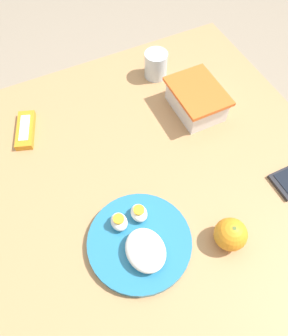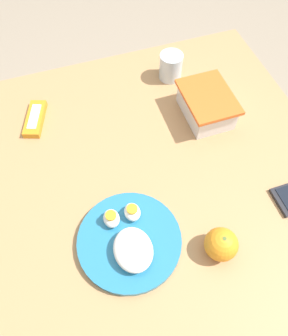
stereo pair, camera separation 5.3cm
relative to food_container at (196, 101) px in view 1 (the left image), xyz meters
name	(u,v)px [view 1 (the left image)]	position (x,y,z in m)	size (l,w,h in m)	color
ground_plane	(150,256)	(0.15, -0.20, -0.74)	(10.00, 10.00, 0.00)	gray
table	(154,189)	(0.15, -0.20, -0.12)	(0.94, 0.93, 0.71)	#AD7F51
food_container	(196,101)	(0.00, 0.00, 0.00)	(0.17, 0.13, 0.08)	white
orange_fruit	(231,234)	(0.37, -0.13, 0.00)	(0.07, 0.07, 0.07)	orange
rice_plate	(140,242)	(0.30, -0.31, -0.02)	(0.23, 0.23, 0.06)	teal
candy_bar	(26,130)	(-0.13, -0.46, -0.02)	(0.13, 0.08, 0.02)	orange
drinking_glass	(156,65)	(-0.17, -0.04, 0.01)	(0.07, 0.07, 0.08)	silver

